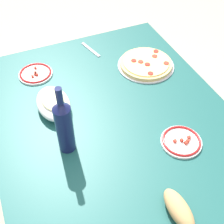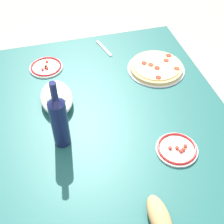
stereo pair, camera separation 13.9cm
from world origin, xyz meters
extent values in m
plane|color=tan|center=(0.00, 0.00, 0.00)|extent=(8.00, 8.00, 0.00)
cube|color=#194C47|center=(0.00, 0.00, 0.71)|extent=(1.35, 1.08, 0.03)
cylinder|color=#33302D|center=(0.61, -0.48, 0.35)|extent=(0.07, 0.07, 0.69)
cylinder|color=#33302D|center=(0.61, 0.48, 0.35)|extent=(0.07, 0.07, 0.69)
cylinder|color=#B7B7BC|center=(0.27, -0.32, 0.72)|extent=(0.31, 0.31, 0.01)
cylinder|color=#DBB26B|center=(0.27, -0.32, 0.74)|extent=(0.28, 0.28, 0.02)
cylinder|color=#EACC75|center=(0.27, -0.32, 0.75)|extent=(0.25, 0.25, 0.01)
cylinder|color=maroon|center=(0.17, -0.29, 0.75)|extent=(0.03, 0.03, 0.00)
cylinder|color=maroon|center=(0.25, -0.31, 0.75)|extent=(0.03, 0.03, 0.00)
cylinder|color=maroon|center=(0.33, -0.41, 0.75)|extent=(0.03, 0.03, 0.00)
cylinder|color=#B22D1E|center=(0.28, -0.29, 0.75)|extent=(0.03, 0.03, 0.00)
cylinder|color=maroon|center=(0.30, -0.26, 0.75)|extent=(0.03, 0.03, 0.00)
cylinder|color=#B22D1E|center=(0.22, -0.41, 0.75)|extent=(0.03, 0.03, 0.00)
cylinder|color=#B22D1E|center=(0.30, -0.38, 0.75)|extent=(0.03, 0.03, 0.00)
ellipsoid|color=white|center=(0.15, 0.23, 0.76)|extent=(0.24, 0.15, 0.07)
ellipsoid|color=#AD2819|center=(0.15, 0.23, 0.77)|extent=(0.20, 0.12, 0.03)
ellipsoid|color=beige|center=(0.15, 0.23, 0.79)|extent=(0.17, 0.10, 0.02)
cylinder|color=#141942|center=(-0.09, 0.24, 0.84)|extent=(0.07, 0.07, 0.23)
cone|color=#141942|center=(-0.09, 0.24, 0.97)|extent=(0.07, 0.07, 0.03)
cylinder|color=#141942|center=(-0.09, 0.24, 1.02)|extent=(0.03, 0.03, 0.07)
cylinder|color=white|center=(0.44, 0.25, 0.73)|extent=(0.18, 0.18, 0.01)
torus|color=red|center=(0.44, 0.25, 0.73)|extent=(0.17, 0.17, 0.01)
cube|color=#AD2819|center=(0.44, 0.25, 0.74)|extent=(0.01, 0.01, 0.01)
cube|color=#AD2819|center=(0.42, 0.25, 0.74)|extent=(0.01, 0.01, 0.01)
cube|color=#AD2819|center=(0.42, 0.25, 0.74)|extent=(0.01, 0.01, 0.01)
cube|color=#AD2819|center=(0.42, 0.25, 0.74)|extent=(0.01, 0.01, 0.01)
cube|color=#AD2819|center=(0.47, 0.24, 0.74)|extent=(0.01, 0.01, 0.01)
cube|color=#AD2819|center=(0.41, 0.27, 0.74)|extent=(0.01, 0.01, 0.01)
cylinder|color=white|center=(-0.26, -0.21, 0.73)|extent=(0.18, 0.18, 0.01)
torus|color=red|center=(-0.26, -0.21, 0.73)|extent=(0.16, 0.16, 0.01)
cube|color=#AD2819|center=(-0.26, -0.25, 0.74)|extent=(0.01, 0.01, 0.01)
cube|color=#AD2819|center=(-0.27, -0.23, 0.74)|extent=(0.01, 0.01, 0.01)
cube|color=#AD2819|center=(-0.25, -0.18, 0.74)|extent=(0.01, 0.01, 0.01)
cube|color=#AD2819|center=(-0.26, -0.21, 0.74)|extent=(0.01, 0.01, 0.01)
cube|color=#AD2819|center=(-0.27, -0.22, 0.74)|extent=(0.01, 0.01, 0.01)
ellipsoid|color=tan|center=(-0.52, -0.03, 0.75)|extent=(0.17, 0.07, 0.06)
cube|color=#B7B7BC|center=(0.53, -0.09, 0.72)|extent=(0.17, 0.06, 0.00)
camera|label=1|loc=(-0.88, 0.38, 1.76)|focal=49.25mm
camera|label=2|loc=(-0.93, 0.25, 1.76)|focal=49.25mm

